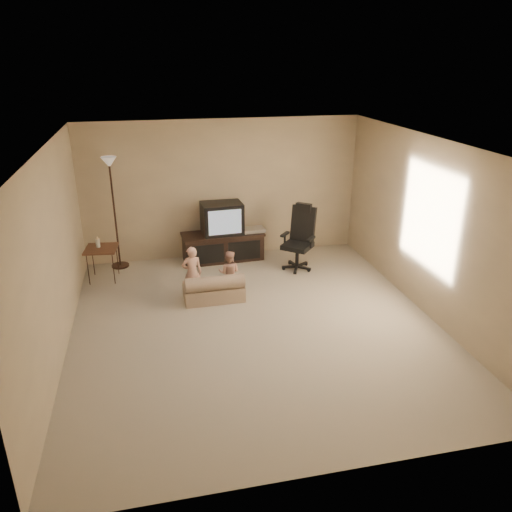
# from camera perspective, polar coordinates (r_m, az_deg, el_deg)

# --- Properties ---
(floor) EXTENTS (5.50, 5.50, 0.00)m
(floor) POSITION_cam_1_polar(r_m,az_deg,el_deg) (7.05, -0.08, -7.88)
(floor) COLOR #B1A28D
(floor) RESTS_ON ground
(room_shell) EXTENTS (5.50, 5.50, 5.50)m
(room_shell) POSITION_cam_1_polar(r_m,az_deg,el_deg) (6.43, -0.09, 3.94)
(room_shell) COLOR silver
(room_shell) RESTS_ON floor
(tv_stand) EXTENTS (1.52, 0.63, 1.07)m
(tv_stand) POSITION_cam_1_polar(r_m,az_deg,el_deg) (9.09, -3.79, 2.25)
(tv_stand) COLOR black
(tv_stand) RESTS_ON floor
(office_chair) EXTENTS (0.74, 0.74, 1.15)m
(office_chair) POSITION_cam_1_polar(r_m,az_deg,el_deg) (8.74, 4.95, 1.16)
(office_chair) COLOR black
(office_chair) RESTS_ON floor
(side_table) EXTENTS (0.56, 0.56, 0.76)m
(side_table) POSITION_cam_1_polar(r_m,az_deg,el_deg) (8.60, -17.30, 0.78)
(side_table) COLOR brown
(side_table) RESTS_ON floor
(floor_lamp) EXTENTS (0.30, 0.30, 1.96)m
(floor_lamp) POSITION_cam_1_polar(r_m,az_deg,el_deg) (8.79, -16.15, 7.44)
(floor_lamp) COLOR #311E15
(floor_lamp) RESTS_ON floor
(child_sofa) EXTENTS (0.92, 0.53, 0.45)m
(child_sofa) POSITION_cam_1_polar(r_m,az_deg,el_deg) (7.67, -4.82, -3.81)
(child_sofa) COLOR tan
(child_sofa) RESTS_ON floor
(toddler_left) EXTENTS (0.32, 0.24, 0.86)m
(toddler_left) POSITION_cam_1_polar(r_m,az_deg,el_deg) (7.65, -7.30, -1.96)
(toddler_left) COLOR #DBA089
(toddler_left) RESTS_ON floor
(toddler_right) EXTENTS (0.40, 0.30, 0.72)m
(toddler_right) POSITION_cam_1_polar(r_m,az_deg,el_deg) (7.78, -3.09, -1.92)
(toddler_right) COLOR #DBA089
(toddler_right) RESTS_ON floor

